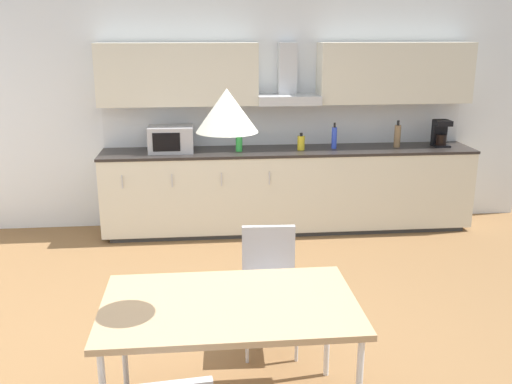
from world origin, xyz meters
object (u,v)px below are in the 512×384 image
at_px(bottle_yellow, 301,143).
at_px(chair_far_right, 269,276).
at_px(bottle_green, 239,141).
at_px(pendant_lamp, 227,110).
at_px(bottle_blue, 334,137).
at_px(bottle_brown, 397,136).
at_px(dining_table, 230,310).
at_px(coffee_maker, 440,133).
at_px(microwave, 171,139).

bearing_deg(bottle_yellow, chair_far_right, -104.85).
bearing_deg(bottle_green, bottle_yellow, 0.51).
bearing_deg(chair_far_right, pendant_lamp, -111.74).
bearing_deg(bottle_blue, bottle_brown, 0.22).
distance_m(bottle_green, dining_table, 3.26).
height_order(bottle_green, chair_far_right, bottle_green).
bearing_deg(coffee_maker, bottle_brown, -178.93).
height_order(bottle_green, dining_table, bottle_green).
bearing_deg(dining_table, chair_far_right, 68.26).
bearing_deg(chair_far_right, bottle_brown, 54.71).
bearing_deg(dining_table, bottle_brown, 57.73).
bearing_deg(chair_far_right, bottle_green, 91.02).
bearing_deg(dining_table, bottle_yellow, 73.37).
bearing_deg(bottle_brown, coffee_maker, 1.07).
distance_m(bottle_yellow, pendant_lamp, 3.48).
height_order(bottle_green, bottle_brown, bottle_brown).
bearing_deg(bottle_brown, chair_far_right, -125.29).
bearing_deg(dining_table, coffee_maker, 51.92).
relative_size(coffee_maker, pendant_lamp, 0.94).
bearing_deg(coffee_maker, bottle_blue, -179.43).
xyz_separation_m(microwave, bottle_green, (0.74, -0.04, -0.03)).
distance_m(microwave, bottle_blue, 1.81).
distance_m(coffee_maker, bottle_green, 2.31).
height_order(bottle_yellow, bottle_brown, bottle_brown).
bearing_deg(microwave, dining_table, -82.04).
xyz_separation_m(bottle_yellow, bottle_brown, (1.11, 0.05, 0.05)).
height_order(bottle_yellow, dining_table, bottle_yellow).
distance_m(coffee_maker, bottle_blue, 1.24).
bearing_deg(microwave, bottle_brown, 0.38).
relative_size(bottle_green, bottle_yellow, 1.38).
bearing_deg(bottle_yellow, pendant_lamp, -106.63).
distance_m(microwave, bottle_green, 0.74).
relative_size(bottle_green, pendant_lamp, 0.81).
relative_size(bottle_yellow, dining_table, 0.13).
bearing_deg(pendant_lamp, coffee_maker, 51.92).
xyz_separation_m(bottle_green, chair_far_right, (0.04, -2.42, -0.51)).
relative_size(microwave, coffee_maker, 1.60).
relative_size(chair_far_right, pendant_lamp, 2.72).
relative_size(bottle_blue, pendant_lamp, 0.90).
height_order(microwave, bottle_green, microwave).
relative_size(bottle_green, bottle_brown, 0.86).
distance_m(bottle_blue, dining_table, 3.57).
distance_m(bottle_yellow, bottle_brown, 1.11).
height_order(coffee_maker, bottle_brown, bottle_brown).
bearing_deg(bottle_blue, dining_table, -112.34).
bearing_deg(bottle_yellow, coffee_maker, 2.15).
xyz_separation_m(bottle_blue, bottle_brown, (0.73, 0.00, 0.01)).
bearing_deg(bottle_green, pendant_lamp, -94.96).
height_order(dining_table, pendant_lamp, pendant_lamp).
relative_size(bottle_yellow, pendant_lamp, 0.59).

